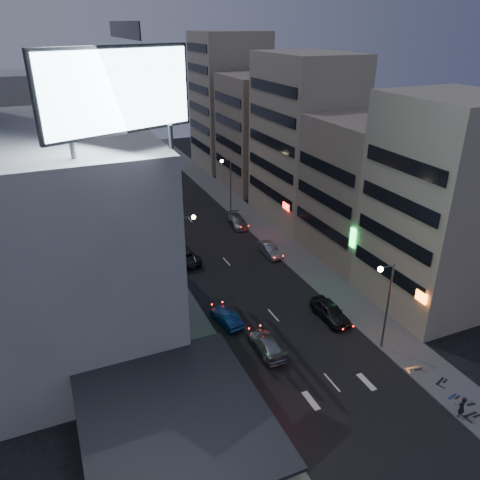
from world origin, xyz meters
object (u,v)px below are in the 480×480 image
parked_car_right_mid (269,249)px  road_car_silver (267,344)px  parked_car_right_near (330,311)px  parked_car_left (183,255)px  scooter_silver_a (473,393)px  scooter_silver_b (420,360)px  parked_car_right_far (238,221)px  road_car_blue (226,318)px  scooter_black_b (443,372)px  scooter_blue (456,388)px  person (462,407)px  scooter_black_a (477,405)px

parked_car_right_mid → road_car_silver: road_car_silver is taller
parked_car_right_near → parked_car_left: size_ratio=0.83×
scooter_silver_a → scooter_silver_b: (-0.87, 4.43, -0.03)m
parked_car_right_far → road_car_blue: parked_car_right_far is taller
scooter_black_b → scooter_silver_b: 1.89m
scooter_blue → scooter_silver_a: bearing=-160.2°
parked_car_right_mid → road_car_silver: bearing=-118.2°
parked_car_right_far → scooter_black_b: parked_car_right_far is taller
road_car_silver → scooter_black_b: bearing=145.2°
parked_car_left → parked_car_right_far: (10.00, 7.19, -0.11)m
parked_car_left → parked_car_right_far: bearing=-149.7°
parked_car_right_far → person: size_ratio=2.81×
road_car_blue → scooter_blue: (12.40, -15.23, -0.06)m
road_car_silver → parked_car_left: bearing=-82.4°
parked_car_right_near → person: 14.06m
person → road_car_silver: bearing=-58.6°
parked_car_right_far → scooter_blue: bearing=-78.6°
parked_car_right_mid → parked_car_left: size_ratio=0.72×
person → scooter_silver_b: 5.41m
scooter_black_b → scooter_silver_b: (-0.75, 1.73, 0.04)m
road_car_blue → scooter_blue: bearing=121.3°
parked_car_left → road_car_blue: (0.02, -13.58, -0.14)m
parked_car_right_mid → parked_car_left: (-10.04, 2.44, 0.12)m
person → parked_car_right_far: bearing=-94.7°
parked_car_right_mid → person: 28.19m
scooter_black_a → scooter_blue: 1.91m
person → parked_car_left: bearing=-76.5°
road_car_silver → scooter_blue: bearing=138.8°
parked_car_right_far → road_car_blue: bearing=-108.1°
parked_car_left → road_car_blue: parked_car_left is taller
parked_car_right_mid → scooter_silver_b: parked_car_right_mid is taller
parked_car_left → scooter_black_b: size_ratio=3.39×
parked_car_right_mid → road_car_blue: size_ratio=1.03×
road_car_blue → scooter_silver_a: bearing=120.8°
parked_car_right_near → parked_car_right_far: (0.74, 23.84, -0.13)m
road_car_blue → scooter_black_b: (12.83, -13.49, -0.02)m
scooter_black_a → scooter_silver_b: scooter_silver_b is taller
scooter_silver_a → parked_car_right_far: bearing=14.4°
road_car_silver → scooter_silver_a: size_ratio=2.48×
road_car_blue → scooter_black_b: bearing=125.7°
scooter_black_a → scooter_blue: bearing=-1.3°
person → scooter_black_a: 1.45m
parked_car_right_near → scooter_silver_b: parked_car_right_near is taller
parked_car_right_near → scooter_silver_b: (2.84, -8.68, -0.14)m
scooter_blue → parked_car_right_near: bearing=4.5°
scooter_black_a → scooter_silver_a: 1.13m
road_car_silver → scooter_silver_b: 12.40m
parked_car_left → scooter_silver_b: bearing=110.1°
person → scooter_silver_a: size_ratio=0.89×
parked_car_right_far → scooter_silver_b: 32.59m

